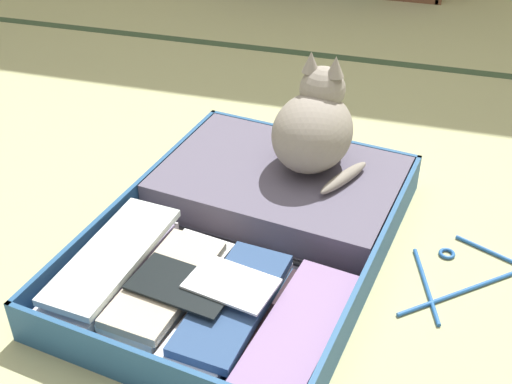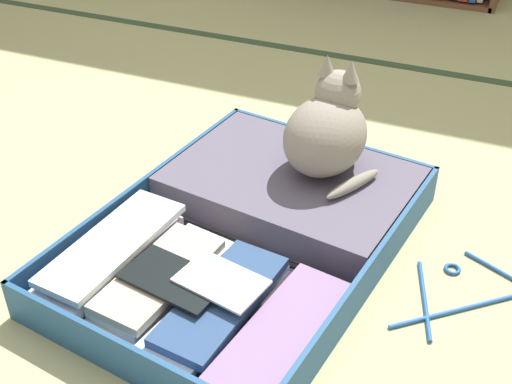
# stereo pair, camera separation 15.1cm
# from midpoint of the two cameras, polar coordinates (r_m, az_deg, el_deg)

# --- Properties ---
(ground_plane) EXTENTS (10.00, 10.00, 0.00)m
(ground_plane) POSITION_cam_midpoint_polar(r_m,az_deg,el_deg) (1.61, -6.90, -7.68)
(ground_plane) COLOR tan
(tatami_border) EXTENTS (4.80, 0.05, 0.00)m
(tatami_border) POSITION_cam_midpoint_polar(r_m,az_deg,el_deg) (2.74, 4.03, 11.56)
(tatami_border) COLOR #32482F
(tatami_border) RESTS_ON ground_plane
(open_suitcase) EXTENTS (0.78, 1.02, 0.11)m
(open_suitcase) POSITION_cam_midpoint_polar(r_m,az_deg,el_deg) (1.68, -3.04, -3.03)
(open_suitcase) COLOR #234F7F
(open_suitcase) RESTS_ON ground_plane
(black_cat) EXTENTS (0.28, 0.30, 0.30)m
(black_cat) POSITION_cam_midpoint_polar(r_m,az_deg,el_deg) (1.76, 2.63, 5.49)
(black_cat) COLOR gray
(black_cat) RESTS_ON open_suitcase
(clothes_hanger) EXTENTS (0.36, 0.34, 0.01)m
(clothes_hanger) POSITION_cam_midpoint_polar(r_m,az_deg,el_deg) (1.67, 15.33, -6.92)
(clothes_hanger) COLOR #2358A0
(clothes_hanger) RESTS_ON ground_plane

